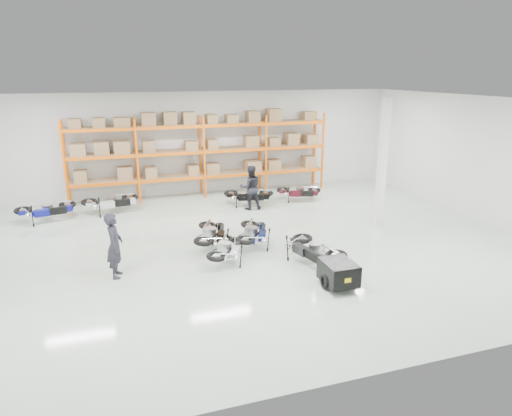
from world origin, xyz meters
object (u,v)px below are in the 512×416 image
object	(u,v)px
moto_silver_left	(227,245)
moto_back_a	(46,206)
moto_back_b	(111,199)
person_left	(115,245)
person_back	(250,188)
moto_blue_centre	(254,229)
moto_black_far_left	(212,230)
moto_touring_right	(312,245)
moto_back_d	(299,189)
moto_back_c	(248,192)
trailer	(338,273)

from	to	relation	value
moto_silver_left	moto_back_a	world-z (taller)	moto_back_a
moto_silver_left	moto_back_b	world-z (taller)	moto_back_b
person_left	moto_silver_left	bearing A→B (deg)	-79.87
person_back	moto_back_a	bearing A→B (deg)	-1.53
moto_blue_centre	moto_back_b	size ratio (longest dim) A/B	0.94
moto_black_far_left	moto_back_b	distance (m)	5.62
moto_blue_centre	moto_touring_right	xyz separation A→B (m)	(1.15, -1.87, 0.03)
moto_blue_centre	moto_back_a	distance (m)	8.06
person_left	moto_blue_centre	bearing A→B (deg)	-67.47
moto_touring_right	moto_silver_left	bearing A→B (deg)	144.64
moto_silver_left	moto_back_a	distance (m)	7.85
moto_back_d	moto_touring_right	bearing A→B (deg)	178.82
moto_back_b	person_back	distance (m)	5.48
moto_black_far_left	moto_touring_right	xyz separation A→B (m)	(2.43, -2.18, 0.02)
moto_silver_left	moto_back_d	distance (m)	7.04
moto_silver_left	person_back	size ratio (longest dim) A/B	0.93
moto_black_far_left	person_back	xyz separation A→B (m)	(2.36, 3.55, 0.35)
moto_blue_centre	moto_back_c	world-z (taller)	moto_back_c
moto_back_a	moto_back_c	distance (m)	7.72
trailer	moto_back_b	world-z (taller)	moto_back_b
moto_back_d	moto_blue_centre	bearing A→B (deg)	160.89
moto_black_far_left	trailer	distance (m)	4.50
moto_black_far_left	person_back	bearing A→B (deg)	-106.58
moto_silver_left	trailer	size ratio (longest dim) A/B	1.01
trailer	moto_back_b	size ratio (longest dim) A/B	0.88
moto_blue_centre	moto_back_c	bearing A→B (deg)	-82.16
moto_silver_left	moto_back_a	bearing A→B (deg)	-22.33
moto_touring_right	person_back	size ratio (longest dim) A/B	1.03
person_back	moto_back_c	bearing A→B (deg)	-94.16
moto_touring_right	person_left	world-z (taller)	person_left
moto_blue_centre	moto_back_d	world-z (taller)	moto_blue_centre
moto_back_a	moto_back_d	bearing A→B (deg)	-103.19
person_back	person_left	bearing A→B (deg)	47.54
moto_touring_right	moto_back_b	xyz separation A→B (m)	(-5.40, 6.95, 0.01)
moto_back_a	moto_back_d	size ratio (longest dim) A/B	1.12
moto_touring_right	person_left	size ratio (longest dim) A/B	1.03
moto_silver_left	moto_back_b	distance (m)	6.81
trailer	moto_back_b	distance (m)	10.11
moto_touring_right	moto_back_d	size ratio (longest dim) A/B	1.13
moto_black_far_left	moto_back_b	world-z (taller)	moto_back_b
moto_back_a	moto_back_c	world-z (taller)	moto_back_a
moto_back_d	moto_back_a	bearing A→B (deg)	106.98
moto_blue_centre	person_left	distance (m)	4.37
moto_silver_left	moto_black_far_left	distance (m)	1.29
moto_blue_centre	moto_black_far_left	distance (m)	1.31
moto_silver_left	moto_touring_right	world-z (taller)	moto_touring_right
moto_blue_centre	moto_back_b	xyz separation A→B (m)	(-4.25, 5.08, 0.03)
trailer	moto_back_d	size ratio (longest dim) A/B	1.00
moto_blue_centre	trailer	world-z (taller)	moto_blue_centre
moto_blue_centre	moto_silver_left	xyz separation A→B (m)	(-1.12, -0.96, -0.03)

